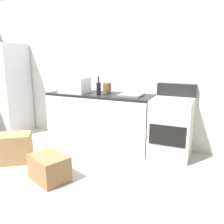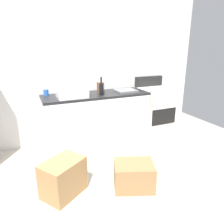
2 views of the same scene
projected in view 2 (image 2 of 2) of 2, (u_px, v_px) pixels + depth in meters
ground_plane at (107, 184)px, 2.64m from camera, size 6.00×6.00×0.00m
wall_back at (73, 69)px, 3.61m from camera, size 5.00×0.10×2.60m
kitchen_counter at (97, 119)px, 3.67m from camera, size 1.80×0.60×0.90m
stove_oven at (154, 110)px, 4.14m from camera, size 0.60×0.61×1.10m
microwave at (72, 89)px, 3.25m from camera, size 0.46×0.34×0.27m
sink_basin at (126, 90)px, 3.73m from camera, size 0.36×0.32×0.03m
wine_bottle at (101, 89)px, 3.41m from camera, size 0.07×0.07×0.30m
coffee_mug at (46, 93)px, 3.38m from camera, size 0.08×0.08×0.10m
knife_block at (101, 87)px, 3.60m from camera, size 0.10×0.10×0.18m
cardboard_box_large at (134, 175)px, 2.54m from camera, size 0.57×0.50×0.32m
cardboard_box_medium at (63, 177)px, 2.41m from camera, size 0.59×0.55×0.42m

